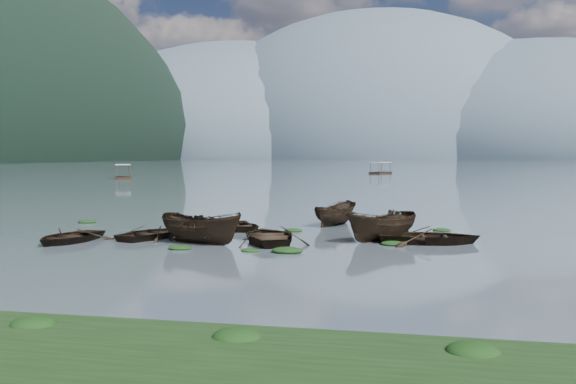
% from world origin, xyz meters
% --- Properties ---
extents(ground_plane, '(2400.00, 2400.00, 0.00)m').
position_xyz_m(ground_plane, '(0.00, 0.00, 0.00)').
color(ground_plane, '#4E5A62').
extents(near_shore, '(60.00, 6.00, 0.50)m').
position_xyz_m(near_shore, '(0.00, -14.00, 0.00)').
color(near_shore, black).
rests_on(near_shore, ground).
extents(haze_mtn_a, '(520.00, 520.00, 280.00)m').
position_xyz_m(haze_mtn_a, '(-260.00, 900.00, 0.00)').
color(haze_mtn_a, '#475666').
rests_on(haze_mtn_a, ground).
extents(haze_mtn_b, '(520.00, 520.00, 340.00)m').
position_xyz_m(haze_mtn_b, '(-60.00, 900.00, 0.00)').
color(haze_mtn_b, '#475666').
rests_on(haze_mtn_b, ground).
extents(haze_mtn_c, '(520.00, 520.00, 260.00)m').
position_xyz_m(haze_mtn_c, '(140.00, 900.00, 0.00)').
color(haze_mtn_c, '#475666').
rests_on(haze_mtn_c, ground).
extents(rowboat_0, '(3.47, 4.54, 0.88)m').
position_xyz_m(rowboat_0, '(-8.82, 2.56, 0.00)').
color(rowboat_0, black).
rests_on(rowboat_0, ground).
extents(rowboat_1, '(4.05, 4.84, 0.86)m').
position_xyz_m(rowboat_1, '(-5.48, 4.76, 0.00)').
color(rowboat_1, black).
rests_on(rowboat_1, ground).
extents(rowboat_2, '(4.90, 3.12, 1.77)m').
position_xyz_m(rowboat_2, '(-2.35, 3.36, 0.00)').
color(rowboat_2, black).
rests_on(rowboat_2, ground).
extents(rowboat_3, '(4.98, 5.71, 0.99)m').
position_xyz_m(rowboat_3, '(0.68, 4.52, 0.00)').
color(rowboat_3, black).
rests_on(rowboat_3, ground).
extents(rowboat_4, '(5.02, 3.77, 0.99)m').
position_xyz_m(rowboat_4, '(8.22, 5.73, 0.00)').
color(rowboat_4, black).
rests_on(rowboat_4, ground).
extents(rowboat_5, '(4.22, 4.50, 1.74)m').
position_xyz_m(rowboat_5, '(5.96, 6.14, 0.00)').
color(rowboat_5, black).
rests_on(rowboat_5, ground).
extents(rowboat_6, '(5.43, 5.05, 0.92)m').
position_xyz_m(rowboat_6, '(-2.54, 8.92, 0.00)').
color(rowboat_6, black).
rests_on(rowboat_6, ground).
extents(rowboat_7, '(5.18, 4.58, 0.89)m').
position_xyz_m(rowboat_7, '(-4.07, 9.58, 0.00)').
color(rowboat_7, black).
rests_on(rowboat_7, ground).
extents(rowboat_8, '(2.87, 4.41, 1.59)m').
position_xyz_m(rowboat_8, '(2.74, 12.73, 0.00)').
color(rowboat_8, black).
rests_on(rowboat_8, ground).
extents(weed_clump_0, '(1.10, 0.90, 0.24)m').
position_xyz_m(weed_clump_0, '(-2.69, 1.45, 0.00)').
color(weed_clump_0, black).
rests_on(weed_clump_0, ground).
extents(weed_clump_1, '(0.87, 0.69, 0.19)m').
position_xyz_m(weed_clump_1, '(0.60, 1.49, 0.00)').
color(weed_clump_1, black).
rests_on(weed_clump_1, ground).
extents(weed_clump_2, '(1.37, 1.09, 0.30)m').
position_xyz_m(weed_clump_2, '(2.23, 1.48, 0.00)').
color(weed_clump_2, black).
rests_on(weed_clump_2, ground).
extents(weed_clump_3, '(1.01, 0.85, 0.22)m').
position_xyz_m(weed_clump_3, '(0.93, 9.07, 0.00)').
color(weed_clump_3, black).
rests_on(weed_clump_3, ground).
extents(weed_clump_4, '(1.22, 0.96, 0.25)m').
position_xyz_m(weed_clump_4, '(6.61, 4.78, 0.00)').
color(weed_clump_4, black).
rests_on(weed_clump_4, ground).
extents(weed_clump_5, '(1.13, 0.92, 0.24)m').
position_xyz_m(weed_clump_5, '(-12.56, 10.87, 0.00)').
color(weed_clump_5, black).
rests_on(weed_clump_5, ground).
extents(weed_clump_6, '(0.94, 0.78, 0.20)m').
position_xyz_m(weed_clump_6, '(-4.08, 7.08, 0.00)').
color(weed_clump_6, black).
rests_on(weed_clump_6, ground).
extents(weed_clump_7, '(0.98, 0.78, 0.21)m').
position_xyz_m(weed_clump_7, '(8.94, 11.01, 0.00)').
color(weed_clump_7, black).
rests_on(weed_clump_7, ground).
extents(pontoon_left, '(5.42, 7.10, 2.52)m').
position_xyz_m(pontoon_left, '(-45.08, 80.77, 0.00)').
color(pontoon_left, black).
rests_on(pontoon_left, ground).
extents(pontoon_centre, '(5.12, 7.21, 2.55)m').
position_xyz_m(pontoon_centre, '(-2.31, 125.55, 0.00)').
color(pontoon_centre, black).
rests_on(pontoon_centre, ground).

